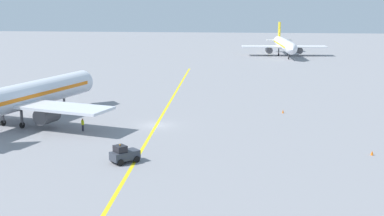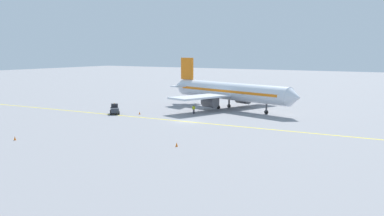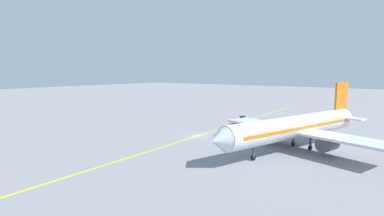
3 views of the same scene
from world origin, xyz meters
name	(u,v)px [view 1 (image 1 of 3)]	position (x,y,z in m)	size (l,w,h in m)	color
ground_plane	(156,125)	(0.00, 0.00, 0.00)	(400.00, 400.00, 0.00)	gray
apron_yellow_centreline	(156,125)	(0.00, 0.00, 0.00)	(0.40, 120.00, 0.01)	yellow
airplane_at_gate	(19,98)	(-18.69, -1.31, 3.71)	(28.29, 34.79, 10.60)	silver
airplane_distant_taxiing	(284,45)	(23.60, 91.88, 3.34)	(25.47, 31.99, 9.54)	white
baggage_tug_dark	(124,154)	(-0.60, -17.03, 0.90)	(3.20, 3.16, 2.11)	#333842
ground_crew_worker	(83,124)	(-9.02, -4.12, 0.91)	(0.43, 0.44, 1.68)	#23232D
traffic_cone_near_nose	(372,153)	(26.14, -11.63, 0.28)	(0.32, 0.32, 0.55)	orange
traffic_cone_mid_apron	(283,111)	(17.80, 9.70, 0.28)	(0.32, 0.32, 0.55)	orange
traffic_cone_by_wingtip	(115,148)	(-2.71, -12.55, 0.28)	(0.32, 0.32, 0.55)	orange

